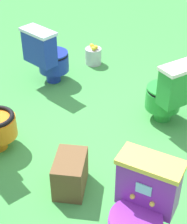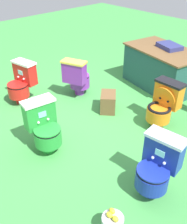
{
  "view_description": "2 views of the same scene",
  "coord_description": "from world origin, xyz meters",
  "px_view_note": "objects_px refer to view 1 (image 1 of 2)",
  "views": [
    {
      "loc": [
        -1.9,
        1.6,
        2.35
      ],
      "look_at": [
        0.36,
        -0.27,
        0.3
      ],
      "focal_mm": 59.43,
      "sensor_mm": 36.0,
      "label": 1
    },
    {
      "loc": [
        2.62,
        -2.5,
        2.46
      ],
      "look_at": [
        0.18,
        -0.24,
        0.31
      ],
      "focal_mm": 42.25,
      "sensor_mm": 36.0,
      "label": 2
    }
  ],
  "objects_px": {
    "toilet_purple": "(141,209)",
    "toilet_green": "(170,92)",
    "lemon_bucket": "(93,56)",
    "small_crate": "(70,174)",
    "toilet_blue": "(47,56)"
  },
  "relations": [
    {
      "from": "toilet_blue",
      "to": "lemon_bucket",
      "type": "bearing_deg",
      "value": 86.41
    },
    {
      "from": "toilet_purple",
      "to": "toilet_green",
      "type": "bearing_deg",
      "value": -78.97
    },
    {
      "from": "toilet_purple",
      "to": "small_crate",
      "type": "relative_size",
      "value": 1.97
    },
    {
      "from": "toilet_purple",
      "to": "lemon_bucket",
      "type": "height_order",
      "value": "toilet_purple"
    },
    {
      "from": "toilet_purple",
      "to": "toilet_green",
      "type": "height_order",
      "value": "same"
    },
    {
      "from": "toilet_green",
      "to": "small_crate",
      "type": "relative_size",
      "value": 1.97
    },
    {
      "from": "small_crate",
      "to": "lemon_bucket",
      "type": "relative_size",
      "value": 1.34
    },
    {
      "from": "toilet_green",
      "to": "small_crate",
      "type": "bearing_deg",
      "value": -167.55
    },
    {
      "from": "lemon_bucket",
      "to": "toilet_purple",
      "type": "bearing_deg",
      "value": 146.8
    },
    {
      "from": "lemon_bucket",
      "to": "toilet_blue",
      "type": "bearing_deg",
      "value": 93.45
    },
    {
      "from": "toilet_green",
      "to": "lemon_bucket",
      "type": "height_order",
      "value": "toilet_green"
    },
    {
      "from": "toilet_purple",
      "to": "lemon_bucket",
      "type": "relative_size",
      "value": 2.63
    },
    {
      "from": "toilet_blue",
      "to": "toilet_green",
      "type": "xyz_separation_m",
      "value": [
        -1.49,
        -0.49,
        0.0
      ]
    },
    {
      "from": "lemon_bucket",
      "to": "small_crate",
      "type": "bearing_deg",
      "value": 135.51
    },
    {
      "from": "toilet_purple",
      "to": "small_crate",
      "type": "distance_m",
      "value": 0.79
    }
  ]
}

